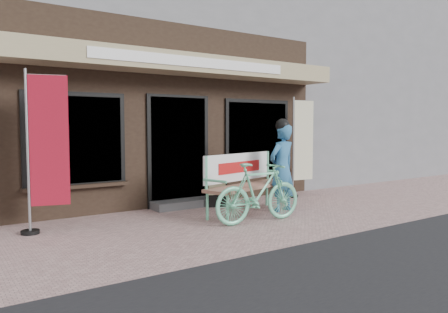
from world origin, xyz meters
TOP-DOWN VIEW (x-y plane):
  - ground at (0.00, 0.00)m, footprint 70.00×70.00m
  - storefront at (0.00, 4.96)m, footprint 7.00×6.77m
  - neighbor_right_near at (8.50, 5.50)m, footprint 10.00×7.00m
  - bench at (0.65, 0.65)m, footprint 2.07×1.03m
  - person at (1.33, 0.40)m, footprint 0.65×0.47m
  - bicycle at (0.36, -0.11)m, footprint 1.68×0.55m
  - nobori_red at (-2.68, 1.12)m, footprint 0.72×0.33m
  - nobori_cream at (2.82, 1.42)m, footprint 0.66×0.28m
  - menu_stand at (0.54, 1.43)m, footprint 0.41×0.20m

SIDE VIEW (x-z plane):
  - ground at x=0.00m, z-range 0.00..0.00m
  - menu_stand at x=0.54m, z-range 0.01..0.82m
  - bicycle at x=0.36m, z-range 0.00..0.99m
  - bench at x=0.65m, z-range 0.09..1.18m
  - person at x=1.33m, z-range -0.01..1.71m
  - nobori_cream at x=2.82m, z-range 0.04..2.26m
  - nobori_red at x=-2.68m, z-range 0.04..2.46m
  - neighbor_right_near at x=8.50m, z-range 0.00..5.60m
  - storefront at x=0.00m, z-range -0.01..5.99m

